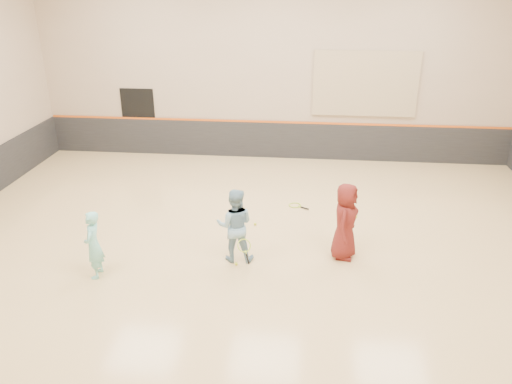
# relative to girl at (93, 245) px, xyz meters

# --- Properties ---
(room) EXTENTS (15.04, 12.04, 6.22)m
(room) POSITION_rel_girl_xyz_m (3.05, 1.49, 0.11)
(room) COLOR tan
(room) RESTS_ON ground
(wainscot_back) EXTENTS (14.90, 0.04, 1.20)m
(wainscot_back) POSITION_rel_girl_xyz_m (3.05, 7.46, -0.11)
(wainscot_back) COLOR #232326
(wainscot_back) RESTS_ON floor
(accent_stripe) EXTENTS (14.90, 0.03, 0.06)m
(accent_stripe) POSITION_rel_girl_xyz_m (3.05, 7.45, 0.51)
(accent_stripe) COLOR #D85914
(accent_stripe) RESTS_ON wall_back
(acoustic_panel) EXTENTS (3.20, 0.08, 2.00)m
(acoustic_panel) POSITION_rel_girl_xyz_m (5.85, 7.44, 1.79)
(acoustic_panel) COLOR tan
(acoustic_panel) RESTS_ON wall_back
(doorway) EXTENTS (1.10, 0.05, 2.20)m
(doorway) POSITION_rel_girl_xyz_m (-1.45, 7.47, 0.39)
(doorway) COLOR black
(doorway) RESTS_ON floor
(girl) EXTENTS (0.39, 0.54, 1.41)m
(girl) POSITION_rel_girl_xyz_m (0.00, 0.00, 0.00)
(girl) COLOR #7DD9D0
(girl) RESTS_ON floor
(instructor) EXTENTS (0.81, 0.65, 1.61)m
(instructor) POSITION_rel_girl_xyz_m (2.68, 0.91, 0.10)
(instructor) COLOR #7BA6BE
(instructor) RESTS_ON floor
(young_man) EXTENTS (0.72, 0.93, 1.68)m
(young_man) POSITION_rel_girl_xyz_m (4.97, 1.26, 0.13)
(young_man) COLOR maroon
(young_man) RESTS_ON floor
(held_racket) EXTENTS (0.43, 0.43, 0.52)m
(held_racket) POSITION_rel_girl_xyz_m (2.91, 0.56, -0.17)
(held_racket) COLOR #B5DA2F
(held_racket) RESTS_ON instructor
(spare_racket) EXTENTS (0.73, 0.73, 0.06)m
(spare_racket) POSITION_rel_girl_xyz_m (3.87, 3.73, -0.67)
(spare_racket) COLOR #AAD92F
(spare_racket) RESTS_ON floor
(ball_under_racket) EXTENTS (0.07, 0.07, 0.07)m
(ball_under_racket) POSITION_rel_girl_xyz_m (2.73, 0.66, -0.67)
(ball_under_racket) COLOR yellow
(ball_under_racket) RESTS_ON floor
(ball_in_hand) EXTENTS (0.07, 0.07, 0.07)m
(ball_in_hand) POSITION_rel_girl_xyz_m (5.15, 1.11, 0.32)
(ball_in_hand) COLOR #CAD230
(ball_in_hand) RESTS_ON young_man
(ball_beside_spare) EXTENTS (0.07, 0.07, 0.07)m
(ball_beside_spare) POSITION_rel_girl_xyz_m (2.94, 2.51, -0.67)
(ball_beside_spare) COLOR yellow
(ball_beside_spare) RESTS_ON floor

